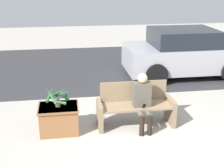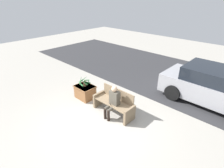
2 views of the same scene
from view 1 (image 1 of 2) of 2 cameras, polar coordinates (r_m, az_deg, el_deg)
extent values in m
plane|color=#9E998E|center=(6.21, 6.56, -11.13)|extent=(30.00, 30.00, 0.00)
cube|color=#2D2D30|center=(11.40, -0.81, 3.44)|extent=(20.00, 6.00, 0.01)
cube|color=#7A664C|center=(6.70, -2.27, -5.79)|extent=(0.09, 0.58, 0.58)
cube|color=#7A664C|center=(7.03, 10.63, -4.88)|extent=(0.09, 0.58, 0.58)
cube|color=#7A664C|center=(6.76, 4.38, -4.05)|extent=(1.48, 0.54, 0.04)
cube|color=#7A664C|center=(6.91, 3.93, -1.29)|extent=(1.48, 0.04, 0.45)
cube|color=#4C473D|center=(6.63, 5.46, -1.89)|extent=(0.37, 0.22, 0.53)
sphere|color=tan|center=(6.49, 5.61, 1.08)|extent=(0.21, 0.21, 0.21)
cylinder|color=#4C473D|center=(6.55, 5.10, -5.18)|extent=(0.11, 0.42, 0.11)
cylinder|color=#4C473D|center=(6.59, 6.51, -5.07)|extent=(0.11, 0.42, 0.11)
cylinder|color=black|center=(6.46, 5.48, -7.63)|extent=(0.10, 0.10, 0.43)
cylinder|color=black|center=(6.50, 6.91, -7.51)|extent=(0.10, 0.10, 0.43)
cube|color=black|center=(6.49, 5.90, -4.02)|extent=(0.07, 0.09, 0.12)
cube|color=brown|center=(6.65, -9.67, -6.31)|extent=(0.78, 0.62, 0.57)
cube|color=brown|center=(6.54, -9.80, -4.20)|extent=(0.83, 0.67, 0.04)
cylinder|color=brown|center=(6.51, -9.85, -3.45)|extent=(0.11, 0.11, 0.15)
cone|color=#26602D|center=(6.44, -8.46, -1.92)|extent=(0.07, 0.37, 0.26)
cone|color=#26602D|center=(6.58, -8.98, -1.70)|extent=(0.35, 0.28, 0.22)
cone|color=#26602D|center=(6.62, -10.01, -1.66)|extent=(0.39, 0.09, 0.21)
cone|color=#26602D|center=(6.51, -11.27, -1.86)|extent=(0.21, 0.36, 0.26)
cone|color=#26602D|center=(6.35, -11.05, -2.20)|extent=(0.26, 0.31, 0.30)
cone|color=#26602D|center=(6.29, -10.16, -3.23)|extent=(0.40, 0.12, 0.13)
cone|color=#26602D|center=(6.33, -9.10, -2.09)|extent=(0.30, 0.27, 0.31)
cube|color=#99999E|center=(10.42, 13.11, 4.84)|extent=(3.82, 1.80, 0.78)
cube|color=black|center=(10.25, 12.88, 8.35)|extent=(1.99, 1.66, 0.52)
cylinder|color=black|center=(11.75, 16.83, 4.77)|extent=(0.68, 0.18, 0.68)
cylinder|color=black|center=(9.29, 8.15, 1.65)|extent=(0.68, 0.18, 0.68)
cylinder|color=black|center=(10.96, 5.50, 4.50)|extent=(0.68, 0.18, 0.68)
camera|label=2|loc=(5.63, 64.53, 18.37)|focal=28.00mm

